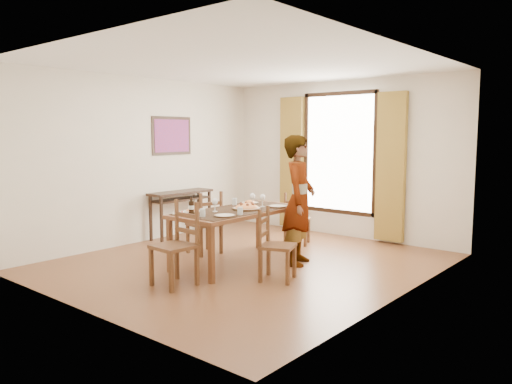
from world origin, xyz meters
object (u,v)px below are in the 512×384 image
Objects in this scene: console_table at (181,198)px; dining_table at (238,214)px; man at (299,200)px; pasta_platter at (247,206)px.

dining_table is (1.96, -0.71, 0.01)m from console_table.
console_table is 0.63× the size of dining_table.
man is at bearing -3.87° from console_table.
dining_table is at bearing -140.82° from pasta_platter.
console_table is 2.15m from pasta_platter.
man reaches higher than console_table.
man is at bearing 39.45° from pasta_platter.
pasta_platter is (-0.55, -0.45, -0.08)m from man.
pasta_platter is (0.09, 0.08, 0.12)m from dining_table.
console_table is at bearing 62.83° from man.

